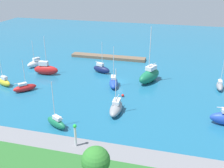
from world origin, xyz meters
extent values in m
plane|color=#1E668C|center=(0.00, 0.00, 0.00)|extent=(160.00, 160.00, 0.00)
cube|color=brown|center=(7.17, -17.60, 0.42)|extent=(23.44, 3.01, 0.84)
cube|color=gray|center=(0.00, 28.18, 0.56)|extent=(70.87, 3.82, 1.12)
cylinder|color=silver|center=(-0.41, 28.18, 2.72)|extent=(0.36, 0.36, 3.20)
sphere|color=green|center=(-0.41, 28.18, 4.57)|extent=(0.56, 0.56, 0.56)
sphere|color=#337F2D|center=(-5.93, 35.32, 5.23)|extent=(3.38, 3.38, 3.38)
ellipsoid|color=gray|center=(-3.38, 15.04, 0.90)|extent=(2.27, 6.14, 1.80)
cube|color=silver|center=(-3.37, 14.55, 2.17)|extent=(1.33, 2.22, 0.74)
cylinder|color=silver|center=(-3.39, 15.35, 5.46)|extent=(0.15, 0.15, 7.31)
cylinder|color=silver|center=(-3.36, 13.91, 2.70)|extent=(0.18, 2.87, 0.12)
ellipsoid|color=red|center=(19.04, 10.66, 0.79)|extent=(4.85, 4.84, 1.57)
cube|color=silver|center=(19.33, 10.95, 1.83)|extent=(2.03, 2.02, 0.52)
cylinder|color=silver|center=(18.86, 10.47, 4.55)|extent=(0.12, 0.12, 5.96)
cylinder|color=silver|center=(19.73, 11.34, 2.24)|extent=(1.81, 1.80, 0.10)
ellipsoid|color=#19724C|center=(-7.66, -1.88, 1.52)|extent=(5.85, 8.41, 3.04)
cube|color=silver|center=(-7.92, -2.46, 3.53)|extent=(2.72, 3.31, 0.98)
cylinder|color=silver|center=(-7.49, -1.52, 8.35)|extent=(0.19, 0.19, 10.61)
cylinder|color=silver|center=(-8.17, -3.00, 4.17)|extent=(1.49, 3.02, 0.15)
ellipsoid|color=#141E4C|center=(5.57, -5.09, 0.94)|extent=(5.49, 3.41, 1.87)
cube|color=silver|center=(5.96, -5.23, 2.27)|extent=(2.12, 1.63, 0.79)
cylinder|color=silver|center=(5.32, -5.00, 5.11)|extent=(0.12, 0.12, 6.48)
cylinder|color=silver|center=(6.40, -5.38, 2.82)|extent=(2.18, 0.86, 0.10)
ellipsoid|color=yellow|center=(25.56, 9.15, 0.87)|extent=(4.77, 3.00, 1.74)
cube|color=silver|center=(25.23, 9.28, 2.12)|extent=(1.84, 1.39, 0.75)
cylinder|color=silver|center=(25.78, 9.06, 5.07)|extent=(0.11, 0.11, 6.65)
cylinder|color=silver|center=(24.90, 9.41, 2.64)|extent=(1.78, 0.78, 0.09)
ellipsoid|color=white|center=(25.17, -4.80, 0.91)|extent=(3.96, 5.21, 1.83)
cube|color=silver|center=(24.97, -5.15, 2.21)|extent=(1.79, 2.08, 0.77)
cylinder|color=silver|center=(25.29, -4.58, 4.65)|extent=(0.12, 0.12, 5.65)
cylinder|color=silver|center=(24.76, -5.53, 2.75)|extent=(1.15, 1.94, 0.10)
ellipsoid|color=#2347B2|center=(0.19, 2.93, 0.90)|extent=(3.34, 6.18, 1.81)
cube|color=silver|center=(0.30, 2.47, 2.10)|extent=(1.66, 2.34, 0.59)
cylinder|color=silver|center=(0.11, 3.22, 5.81)|extent=(0.14, 0.14, 8.02)
cylinder|color=silver|center=(0.45, 1.90, 2.54)|extent=(0.78, 2.65, 0.11)
ellipsoid|color=gray|center=(-24.00, -1.63, 0.77)|extent=(1.58, 4.69, 1.55)
cube|color=silver|center=(-24.01, -2.00, 1.78)|extent=(0.91, 1.70, 0.47)
cylinder|color=silver|center=(-23.99, -1.39, 4.78)|extent=(0.11, 0.11, 6.46)
cylinder|color=silver|center=(-24.02, -2.27, 2.17)|extent=(0.15, 1.76, 0.09)
ellipsoid|color=red|center=(19.31, -0.07, 1.27)|extent=(6.70, 2.61, 2.54)
cube|color=silver|center=(19.83, -0.02, 3.09)|extent=(2.46, 1.41, 1.10)
cylinder|color=silver|center=(18.98, -0.10, 6.39)|extent=(0.16, 0.16, 7.69)
cylinder|color=silver|center=(20.52, 0.05, 3.79)|extent=(3.09, 0.43, 0.13)
ellipsoid|color=#19724C|center=(5.51, 22.66, 0.84)|extent=(4.81, 3.35, 1.69)
cube|color=silver|center=(5.17, 22.83, 2.01)|extent=(1.88, 1.50, 0.64)
cylinder|color=silver|center=(5.72, 22.55, 5.14)|extent=(0.11, 0.11, 6.91)
cylinder|color=silver|center=(4.74, 23.05, 2.48)|extent=(1.99, 1.08, 0.09)
sphere|color=red|center=(-3.13, 7.87, 0.30)|extent=(0.60, 0.60, 0.60)
camera|label=1|loc=(-13.79, 58.15, 25.23)|focal=41.97mm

